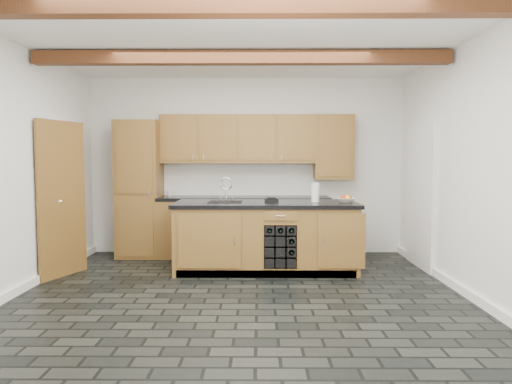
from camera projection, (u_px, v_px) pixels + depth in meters
ground at (240, 298)px, 4.95m from camera, size 5.00×5.00×0.00m
room_shell at (234, 158)px, 5.37m from camera, size 5.01×5.00×5.00m
back_cabinetry at (222, 193)px, 7.12m from camera, size 3.65×0.62×2.20m
island at (266, 236)px, 6.20m from camera, size 2.48×0.96×0.93m
faucet at (225, 199)px, 6.22m from camera, size 0.45×0.40×0.34m
kitchen_scale at (272, 200)px, 6.23m from camera, size 0.20×0.13×0.06m
fruit_bowl at (346, 200)px, 6.15m from camera, size 0.31×0.31×0.06m
fruit_cluster at (346, 198)px, 6.14m from camera, size 0.16×0.17×0.07m
paper_towel at (315, 192)px, 6.22m from camera, size 0.11×0.11×0.26m
mug at (170, 193)px, 7.21m from camera, size 0.11×0.11×0.09m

